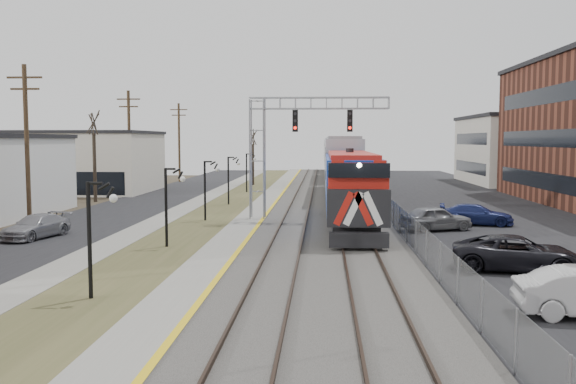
{
  "coord_description": "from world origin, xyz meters",
  "views": [
    {
      "loc": [
        3.8,
        -11.74,
        5.39
      ],
      "look_at": [
        1.93,
        20.69,
        2.6
      ],
      "focal_mm": 38.0,
      "sensor_mm": 36.0,
      "label": 1
    }
  ],
  "objects": [
    {
      "name": "sidewalk",
      "position": [
        -7.0,
        35.0,
        0.04
      ],
      "size": [
        2.0,
        120.0,
        0.08
      ],
      "primitive_type": "cube",
      "color": "gray",
      "rests_on": "ground"
    },
    {
      "name": "ballast_bed",
      "position": [
        4.0,
        35.0,
        0.1
      ],
      "size": [
        8.0,
        120.0,
        0.2
      ],
      "primitive_type": "cube",
      "color": "#595651",
      "rests_on": "ground"
    },
    {
      "name": "car_lot_c",
      "position": [
        11.78,
        13.32,
        0.72
      ],
      "size": [
        5.57,
        3.37,
        1.45
      ],
      "primitive_type": "imported",
      "rotation": [
        0.0,
        0.0,
        1.37
      ],
      "color": "black",
      "rests_on": "ground"
    },
    {
      "name": "grass_median",
      "position": [
        -4.0,
        35.0,
        0.03
      ],
      "size": [
        4.0,
        120.0,
        0.06
      ],
      "primitive_type": "cube",
      "color": "#434625",
      "rests_on": "ground"
    },
    {
      "name": "car_lot_e",
      "position": [
        10.46,
        24.38,
        0.73
      ],
      "size": [
        4.64,
        3.13,
        1.47
      ],
      "primitive_type": "imported",
      "rotation": [
        0.0,
        0.0,
        1.93
      ],
      "color": "gray",
      "rests_on": "ground"
    },
    {
      "name": "lampposts",
      "position": [
        -4.0,
        18.29,
        2.0
      ],
      "size": [
        0.14,
        62.14,
        4.0
      ],
      "color": "black",
      "rests_on": "ground"
    },
    {
      "name": "track_far",
      "position": [
        5.5,
        35.0,
        0.28
      ],
      "size": [
        1.58,
        120.0,
        0.15
      ],
      "color": "#2D2119",
      "rests_on": "ballast_bed"
    },
    {
      "name": "street_west",
      "position": [
        -11.5,
        35.0,
        0.02
      ],
      "size": [
        7.0,
        120.0,
        0.04
      ],
      "primitive_type": "cube",
      "color": "black",
      "rests_on": "ground"
    },
    {
      "name": "utility_poles",
      "position": [
        -14.5,
        25.0,
        5.0
      ],
      "size": [
        0.28,
        80.28,
        10.0
      ],
      "color": "#4C3823",
      "rests_on": "ground"
    },
    {
      "name": "train",
      "position": [
        5.5,
        72.59,
        2.94
      ],
      "size": [
        3.0,
        108.65,
        5.33
      ],
      "color": "#153AAC",
      "rests_on": "ground"
    },
    {
      "name": "fence",
      "position": [
        8.2,
        35.0,
        0.8
      ],
      "size": [
        0.04,
        120.0,
        1.6
      ],
      "primitive_type": "cube",
      "color": "gray",
      "rests_on": "ground"
    },
    {
      "name": "signal_gantry",
      "position": [
        1.22,
        27.99,
        5.59
      ],
      "size": [
        9.0,
        1.07,
        8.15
      ],
      "color": "gray",
      "rests_on": "ground"
    },
    {
      "name": "track_near",
      "position": [
        2.0,
        35.0,
        0.28
      ],
      "size": [
        1.58,
        120.0,
        0.15
      ],
      "color": "#2D2119",
      "rests_on": "ballast_bed"
    },
    {
      "name": "car_street_b",
      "position": [
        -11.84,
        20.36,
        0.64
      ],
      "size": [
        2.77,
        4.68,
        1.27
      ],
      "primitive_type": "imported",
      "rotation": [
        0.0,
        0.0,
        -0.24
      ],
      "color": "gray",
      "rests_on": "ground"
    },
    {
      "name": "car_lot_d",
      "position": [
        13.47,
        27.0,
        0.65
      ],
      "size": [
        4.76,
        2.63,
        1.31
      ],
      "primitive_type": "imported",
      "rotation": [
        0.0,
        0.0,
        1.38
      ],
      "color": "navy",
      "rests_on": "ground"
    },
    {
      "name": "platform_edge",
      "position": [
        -0.12,
        35.0,
        0.24
      ],
      "size": [
        0.24,
        120.0,
        0.01
      ],
      "primitive_type": "cube",
      "color": "gold",
      "rests_on": "platform"
    },
    {
      "name": "parking_lot",
      "position": [
        16.0,
        35.0,
        0.02
      ],
      "size": [
        16.0,
        120.0,
        0.04
      ],
      "primitive_type": "cube",
      "color": "black",
      "rests_on": "ground"
    },
    {
      "name": "bare_trees",
      "position": [
        -12.66,
        38.91,
        2.7
      ],
      "size": [
        12.3,
        42.3,
        5.95
      ],
      "color": "#382D23",
      "rests_on": "ground"
    },
    {
      "name": "platform",
      "position": [
        -1.0,
        35.0,
        0.12
      ],
      "size": [
        2.0,
        120.0,
        0.24
      ],
      "primitive_type": "cube",
      "color": "gray",
      "rests_on": "ground"
    }
  ]
}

